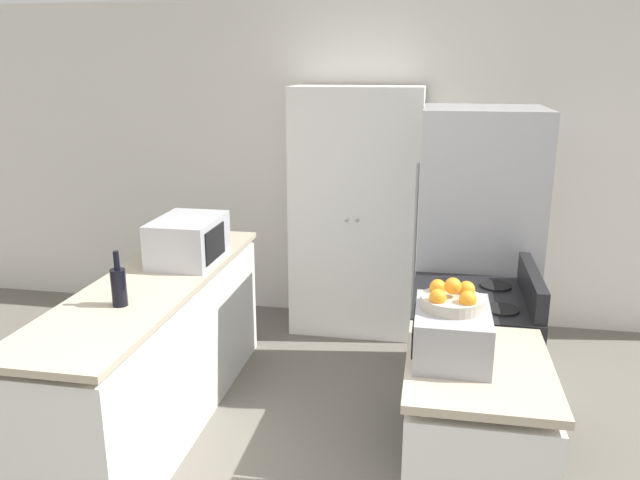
{
  "coord_description": "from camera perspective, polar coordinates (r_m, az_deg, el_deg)",
  "views": [
    {
      "loc": [
        0.67,
        -1.93,
        2.09
      ],
      "look_at": [
        0.0,
        1.73,
        1.05
      ],
      "focal_mm": 35.0,
      "sensor_mm": 36.0,
      "label": 1
    }
  ],
  "objects": [
    {
      "name": "toaster_oven",
      "position": [
        2.7,
        11.92,
        -8.3
      ],
      "size": [
        0.32,
        0.43,
        0.21
      ],
      "color": "#939399",
      "rests_on": "counter_right"
    },
    {
      "name": "fruit_bowl",
      "position": [
        2.65,
        11.98,
        -5.28
      ],
      "size": [
        0.26,
        0.26,
        0.13
      ],
      "color": "#B2A893",
      "rests_on": "toaster_oven"
    },
    {
      "name": "microwave",
      "position": [
        3.97,
        -11.94,
        0.0
      ],
      "size": [
        0.38,
        0.52,
        0.28
      ],
      "color": "#B2B2B7",
      "rests_on": "counter_left"
    },
    {
      "name": "pantry_cabinet",
      "position": [
        4.95,
        3.33,
        2.56
      ],
      "size": [
        1.0,
        0.55,
        1.95
      ],
      "color": "white",
      "rests_on": "ground_plane"
    },
    {
      "name": "wall_back",
      "position": [
        5.2,
        2.9,
        6.89
      ],
      "size": [
        7.0,
        0.06,
        2.6
      ],
      "color": "silver",
      "rests_on": "ground_plane"
    },
    {
      "name": "wine_bottle",
      "position": [
        3.34,
        -17.92,
        -4.0
      ],
      "size": [
        0.08,
        0.08,
        0.29
      ],
      "color": "black",
      "rests_on": "counter_left"
    },
    {
      "name": "counter_left",
      "position": [
        3.89,
        -14.69,
        -10.05
      ],
      "size": [
        0.6,
        2.25,
        0.91
      ],
      "color": "silver",
      "rests_on": "ground_plane"
    },
    {
      "name": "counter_right",
      "position": [
        2.94,
        13.69,
        -19.02
      ],
      "size": [
        0.6,
        0.8,
        0.91
      ],
      "color": "silver",
      "rests_on": "ground_plane"
    },
    {
      "name": "refrigerator",
      "position": [
        4.17,
        14.02,
        -1.08
      ],
      "size": [
        0.77,
        0.75,
        1.85
      ],
      "color": "#A3A3A8",
      "rests_on": "ground_plane"
    },
    {
      "name": "stove",
      "position": [
        3.61,
        13.44,
        -11.66
      ],
      "size": [
        0.66,
        0.73,
        1.07
      ],
      "color": "black",
      "rests_on": "ground_plane"
    }
  ]
}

